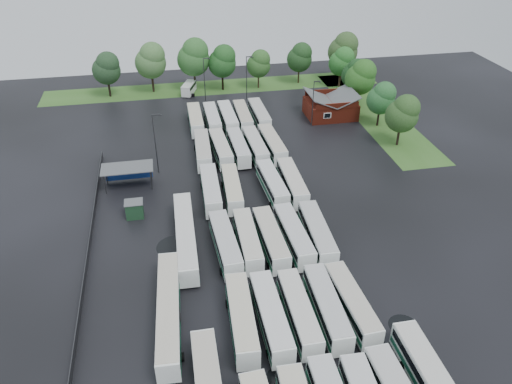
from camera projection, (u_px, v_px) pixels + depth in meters
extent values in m
plane|color=black|center=(259.00, 256.00, 66.46)|extent=(160.00, 160.00, 0.00)
cube|color=maroon|center=(330.00, 109.00, 105.06)|extent=(10.00, 8.00, 3.40)
cube|color=#4C4F51|center=(320.00, 98.00, 103.27)|extent=(5.07, 8.60, 2.19)
cube|color=#4C4F51|center=(343.00, 96.00, 104.09)|extent=(5.07, 8.60, 2.19)
cube|color=maroon|center=(337.00, 106.00, 100.56)|extent=(9.00, 0.20, 1.20)
cube|color=silver|center=(327.00, 116.00, 101.21)|extent=(1.60, 0.12, 1.20)
cylinder|color=#2D2D30|center=(105.00, 185.00, 78.81)|extent=(0.16, 0.16, 3.40)
cylinder|color=#2D2D30|center=(151.00, 180.00, 79.98)|extent=(0.16, 0.16, 3.40)
cylinder|color=#2D2D30|center=(106.00, 175.00, 81.48)|extent=(0.16, 0.16, 3.40)
cylinder|color=#2D2D30|center=(151.00, 171.00, 82.65)|extent=(0.16, 0.16, 3.40)
cube|color=#4C4F51|center=(127.00, 168.00, 79.77)|extent=(8.20, 4.20, 0.15)
cube|color=navy|center=(129.00, 172.00, 82.36)|extent=(7.60, 0.08, 2.60)
cube|color=#15361E|center=(134.00, 210.00, 73.64)|extent=(2.50, 2.00, 2.50)
cube|color=#4C4F51|center=(133.00, 202.00, 72.95)|extent=(2.70, 2.20, 0.12)
cube|color=#366222|center=(214.00, 87.00, 120.69)|extent=(80.00, 10.00, 0.01)
cube|color=#366222|center=(374.00, 113.00, 107.58)|extent=(10.00, 50.00, 0.01)
cube|color=#2D2D30|center=(91.00, 236.00, 69.19)|extent=(0.10, 50.00, 1.20)
cylinder|color=black|center=(383.00, 381.00, 49.33)|extent=(2.58, 0.97, 0.97)
cube|color=white|center=(242.00, 318.00, 54.63)|extent=(3.04, 11.98, 2.72)
cube|color=black|center=(242.00, 315.00, 54.34)|extent=(3.07, 11.51, 0.87)
cube|color=#0D5437|center=(242.00, 322.00, 54.94)|extent=(3.07, 11.75, 0.60)
cube|color=beige|center=(241.00, 309.00, 53.88)|extent=(2.92, 11.62, 0.12)
cylinder|color=black|center=(248.00, 354.00, 52.19)|extent=(2.52, 0.95, 0.95)
cylinder|color=black|center=(236.00, 303.00, 58.51)|extent=(2.52, 0.95, 0.95)
cube|color=white|center=(271.00, 316.00, 54.81)|extent=(2.60, 12.04, 2.76)
cube|color=black|center=(271.00, 313.00, 54.52)|extent=(2.66, 11.56, 0.88)
cube|color=#0C432C|center=(271.00, 320.00, 55.14)|extent=(2.65, 11.80, 0.61)
cube|color=silver|center=(271.00, 307.00, 54.06)|extent=(2.50, 11.68, 0.12)
cylinder|color=black|center=(279.00, 352.00, 52.34)|extent=(2.55, 0.96, 0.96)
cylinder|color=black|center=(264.00, 301.00, 58.75)|extent=(2.55, 0.96, 0.96)
cube|color=white|center=(299.00, 312.00, 55.47)|extent=(2.45, 11.59, 2.65)
cube|color=black|center=(299.00, 309.00, 55.19)|extent=(2.51, 11.12, 0.85)
cube|color=#0A5331|center=(299.00, 316.00, 55.78)|extent=(2.50, 11.35, 0.58)
cube|color=beige|center=(299.00, 303.00, 54.74)|extent=(2.35, 11.24, 0.12)
cylinder|color=black|center=(307.00, 346.00, 53.09)|extent=(2.46, 0.93, 0.93)
cylinder|color=black|center=(290.00, 298.00, 59.26)|extent=(2.46, 0.93, 0.93)
cube|color=white|center=(327.00, 307.00, 56.06)|extent=(2.70, 11.87, 2.71)
cube|color=black|center=(327.00, 304.00, 55.77)|extent=(2.75, 11.40, 0.87)
cube|color=#074B2A|center=(326.00, 311.00, 56.38)|extent=(2.74, 11.64, 0.60)
cube|color=#B0B0B0|center=(328.00, 298.00, 55.31)|extent=(2.59, 11.52, 0.12)
cylinder|color=black|center=(337.00, 341.00, 53.63)|extent=(2.51, 0.95, 0.95)
cylinder|color=black|center=(316.00, 293.00, 59.93)|extent=(2.51, 0.95, 0.95)
cube|color=white|center=(351.00, 303.00, 56.63)|extent=(2.98, 11.66, 2.65)
cube|color=black|center=(352.00, 300.00, 56.35)|extent=(3.01, 11.21, 0.85)
cube|color=#115534|center=(351.00, 307.00, 56.94)|extent=(3.01, 11.44, 0.58)
cube|color=#B6AFA0|center=(353.00, 294.00, 55.90)|extent=(2.86, 11.31, 0.12)
cylinder|color=black|center=(362.00, 336.00, 54.25)|extent=(2.46, 0.92, 0.92)
cylinder|color=black|center=(340.00, 290.00, 60.41)|extent=(2.46, 0.92, 0.92)
cube|color=white|center=(225.00, 244.00, 65.83)|extent=(3.06, 12.04, 2.73)
cube|color=black|center=(225.00, 240.00, 65.54)|extent=(3.10, 11.57, 0.88)
cube|color=#0C5236|center=(225.00, 247.00, 66.15)|extent=(3.10, 11.80, 0.60)
cube|color=#B1B1B1|center=(225.00, 235.00, 65.08)|extent=(2.94, 11.68, 0.12)
cylinder|color=black|center=(230.00, 270.00, 63.38)|extent=(2.54, 0.95, 0.95)
cylinder|color=black|center=(222.00, 235.00, 69.73)|extent=(2.54, 0.95, 0.95)
cube|color=white|center=(248.00, 240.00, 66.53)|extent=(2.62, 11.61, 2.65)
cube|color=black|center=(248.00, 237.00, 66.25)|extent=(2.67, 11.15, 0.85)
cube|color=#05512B|center=(248.00, 244.00, 66.84)|extent=(2.66, 11.38, 0.58)
cube|color=beige|center=(248.00, 232.00, 65.80)|extent=(2.51, 11.27, 0.12)
cylinder|color=black|center=(253.00, 266.00, 64.15)|extent=(2.46, 0.93, 0.93)
cylinder|color=black|center=(243.00, 232.00, 70.31)|extent=(2.46, 0.93, 0.93)
cube|color=white|center=(271.00, 239.00, 66.71)|extent=(2.76, 11.88, 2.71)
cube|color=black|center=(271.00, 236.00, 66.42)|extent=(2.81, 11.41, 0.87)
cube|color=#08542E|center=(271.00, 242.00, 67.03)|extent=(2.80, 11.65, 0.60)
cube|color=#B6AF9F|center=(271.00, 230.00, 65.97)|extent=(2.65, 11.53, 0.12)
cylinder|color=black|center=(277.00, 265.00, 64.28)|extent=(2.51, 0.95, 0.95)
cylinder|color=black|center=(265.00, 231.00, 70.58)|extent=(2.51, 0.95, 0.95)
cube|color=white|center=(294.00, 236.00, 67.32)|extent=(2.93, 12.06, 2.74)
cube|color=black|center=(294.00, 232.00, 67.03)|extent=(2.97, 11.58, 0.88)
cube|color=#0F5439|center=(294.00, 239.00, 67.64)|extent=(2.97, 11.82, 0.60)
cube|color=#B7B7B7|center=(294.00, 227.00, 66.56)|extent=(2.82, 11.70, 0.12)
cylinder|color=black|center=(301.00, 261.00, 64.86)|extent=(2.54, 0.96, 0.96)
cylinder|color=black|center=(286.00, 227.00, 71.23)|extent=(2.54, 0.96, 0.96)
cube|color=white|center=(317.00, 234.00, 67.64)|extent=(3.01, 12.27, 2.79)
cube|color=black|center=(317.00, 230.00, 67.35)|extent=(3.06, 11.78, 0.89)
cube|color=#11492D|center=(317.00, 237.00, 67.97)|extent=(3.05, 12.02, 0.61)
cube|color=#ABAAA9|center=(318.00, 225.00, 66.88)|extent=(2.90, 11.90, 0.12)
cylinder|color=black|center=(325.00, 260.00, 65.14)|extent=(2.59, 0.97, 0.97)
cylinder|color=black|center=(309.00, 225.00, 71.63)|extent=(2.59, 0.97, 0.97)
cube|color=white|center=(211.00, 190.00, 77.23)|extent=(2.86, 12.11, 2.76)
cube|color=black|center=(211.00, 187.00, 76.94)|extent=(2.91, 11.63, 0.88)
cube|color=#0C442D|center=(211.00, 193.00, 77.55)|extent=(2.91, 11.87, 0.61)
cube|color=beige|center=(210.00, 182.00, 76.47)|extent=(2.75, 11.75, 0.12)
cylinder|color=black|center=(214.00, 211.00, 74.76)|extent=(2.56, 0.96, 0.96)
cylinder|color=black|center=(208.00, 185.00, 81.17)|extent=(2.56, 0.96, 0.96)
cube|color=white|center=(232.00, 189.00, 77.65)|extent=(2.97, 11.62, 2.64)
cube|color=black|center=(232.00, 186.00, 77.37)|extent=(3.01, 11.17, 0.84)
cube|color=#0A512E|center=(232.00, 192.00, 77.96)|extent=(3.01, 11.40, 0.58)
cube|color=beige|center=(232.00, 181.00, 76.92)|extent=(2.86, 11.27, 0.12)
cylinder|color=black|center=(236.00, 209.00, 75.28)|extent=(2.45, 0.92, 0.92)
cylinder|color=black|center=(229.00, 184.00, 81.42)|extent=(2.45, 0.92, 0.92)
cube|color=white|center=(272.00, 184.00, 78.82)|extent=(2.97, 11.81, 2.68)
cube|color=black|center=(272.00, 181.00, 78.53)|extent=(3.01, 11.34, 0.86)
cube|color=#0D4E30|center=(272.00, 187.00, 79.13)|extent=(3.01, 11.57, 0.59)
cube|color=silver|center=(272.00, 176.00, 78.08)|extent=(2.85, 11.45, 0.12)
cylinder|color=black|center=(277.00, 204.00, 76.41)|extent=(2.49, 0.94, 0.94)
cylinder|color=black|center=(267.00, 179.00, 82.64)|extent=(2.49, 0.94, 0.94)
cube|color=white|center=(292.00, 183.00, 79.06)|extent=(2.69, 12.06, 2.75)
cube|color=black|center=(292.00, 180.00, 78.77)|extent=(2.75, 11.58, 0.88)
cube|color=#0E4328|center=(292.00, 186.00, 79.38)|extent=(2.74, 11.82, 0.61)
cube|color=beige|center=(293.00, 175.00, 78.30)|extent=(2.59, 11.69, 0.12)
cylinder|color=black|center=(298.00, 203.00, 76.59)|extent=(2.55, 0.96, 0.96)
cylinder|color=black|center=(286.00, 178.00, 82.99)|extent=(2.55, 0.96, 0.96)
cube|color=white|center=(203.00, 150.00, 88.60)|extent=(3.04, 12.12, 2.75)
cube|color=black|center=(203.00, 147.00, 88.30)|extent=(3.08, 11.64, 0.88)
cube|color=#145438|center=(203.00, 153.00, 88.92)|extent=(3.08, 11.88, 0.61)
cube|color=#ACA69C|center=(202.00, 143.00, 87.84)|extent=(2.92, 11.75, 0.12)
cylinder|color=black|center=(206.00, 167.00, 86.13)|extent=(2.55, 0.96, 0.96)
cylinder|color=black|center=(201.00, 147.00, 92.53)|extent=(2.55, 0.96, 0.96)
cube|color=white|center=(221.00, 149.00, 89.18)|extent=(2.98, 11.84, 2.69)
cube|color=black|center=(221.00, 146.00, 88.89)|extent=(3.02, 11.37, 0.86)
cube|color=#155033|center=(221.00, 152.00, 89.49)|extent=(3.02, 11.61, 0.59)
cube|color=beige|center=(221.00, 142.00, 88.44)|extent=(2.87, 11.48, 0.12)
cylinder|color=black|center=(224.00, 165.00, 86.76)|extent=(2.49, 0.94, 0.94)
cylinder|color=black|center=(218.00, 146.00, 93.01)|extent=(2.49, 0.94, 0.94)
cube|color=white|center=(238.00, 147.00, 89.68)|extent=(2.63, 11.63, 2.66)
cube|color=black|center=(238.00, 145.00, 89.40)|extent=(2.68, 11.17, 0.85)
cube|color=#03472A|center=(239.00, 150.00, 89.99)|extent=(2.67, 11.40, 0.58)
cube|color=#B4B4B4|center=(238.00, 140.00, 88.95)|extent=(2.53, 11.28, 0.12)
cylinder|color=black|center=(242.00, 164.00, 87.30)|extent=(2.46, 0.93, 0.93)
cylinder|color=black|center=(235.00, 145.00, 93.47)|extent=(2.46, 0.93, 0.93)
cube|color=white|center=(255.00, 146.00, 89.98)|extent=(2.84, 11.91, 2.71)
cube|color=black|center=(255.00, 144.00, 89.69)|extent=(2.88, 11.44, 0.87)
cube|color=#12482D|center=(255.00, 149.00, 90.29)|extent=(2.88, 11.67, 0.60)
cube|color=#B8B4AE|center=(255.00, 139.00, 89.23)|extent=(2.73, 11.55, 0.12)
cylinder|color=black|center=(259.00, 163.00, 87.55)|extent=(2.51, 0.95, 0.95)
cylinder|color=black|center=(251.00, 144.00, 93.85)|extent=(2.51, 0.95, 0.95)
cube|color=white|center=(272.00, 144.00, 90.57)|extent=(3.01, 12.17, 2.77)
cube|color=black|center=(272.00, 142.00, 90.27)|extent=(3.05, 11.69, 0.89)
cube|color=#104C34|center=(272.00, 147.00, 90.89)|extent=(3.05, 11.93, 0.61)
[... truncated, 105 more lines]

